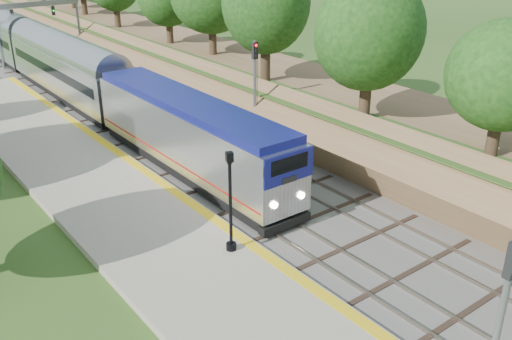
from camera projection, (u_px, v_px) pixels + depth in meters
trackbed at (25, 55)px, 61.69m from camera, size 9.50×170.00×0.28m
platform at (167, 245)px, 25.68m from camera, size 6.40×68.00×0.38m
yellow_stripe at (219, 222)px, 27.19m from camera, size 0.55×68.00×0.01m
embankment at (96, 29)px, 65.56m from camera, size 10.64×170.00×11.70m
signal_gantry at (38, 16)px, 56.39m from camera, size 8.40×0.38×6.20m
lamppost_far at (231, 208)px, 24.16m from camera, size 0.45×0.45×4.60m
signal_platform at (501, 315)px, 15.00m from camera, size 0.36×0.28×6.08m
signal_farside at (255, 80)px, 36.50m from camera, size 0.36×0.29×6.60m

